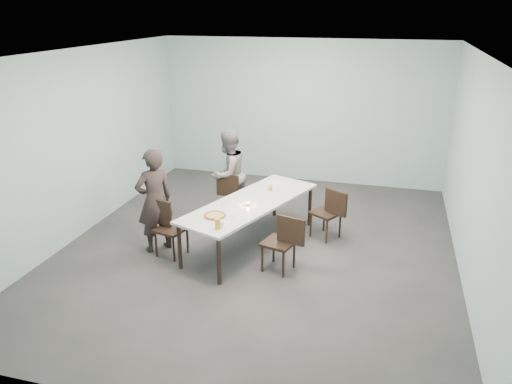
% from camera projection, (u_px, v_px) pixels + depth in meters
% --- Properties ---
extents(ground, '(7.00, 7.00, 0.00)m').
position_uv_depth(ground, '(258.00, 248.00, 7.90)').
color(ground, '#333335').
rests_on(ground, ground).
extents(room_shell, '(6.02, 7.02, 3.01)m').
position_uv_depth(room_shell, '(258.00, 123.00, 7.19)').
color(room_shell, '#A3CACE').
rests_on(room_shell, ground).
extents(table, '(1.76, 2.75, 0.75)m').
position_uv_depth(table, '(251.00, 205.00, 7.78)').
color(table, white).
rests_on(table, ground).
extents(chair_near_left, '(0.65, 0.51, 0.87)m').
position_uv_depth(chair_near_left, '(167.00, 224.00, 7.57)').
color(chair_near_left, black).
rests_on(chair_near_left, ground).
extents(chair_far_left, '(0.63, 0.46, 0.87)m').
position_uv_depth(chair_far_left, '(234.00, 195.00, 8.71)').
color(chair_far_left, black).
rests_on(chair_far_left, ground).
extents(chair_near_right, '(0.65, 0.52, 0.87)m').
position_uv_depth(chair_near_right, '(284.00, 240.00, 7.06)').
color(chair_near_right, black).
rests_on(chair_near_right, ground).
extents(chair_far_right, '(0.64, 0.58, 0.87)m').
position_uv_depth(chair_far_right, '(330.00, 210.00, 8.07)').
color(chair_far_right, black).
rests_on(chair_far_right, ground).
extents(diner_near, '(0.68, 0.71, 1.64)m').
position_uv_depth(diner_near, '(154.00, 201.00, 7.61)').
color(diner_near, black).
rests_on(diner_near, ground).
extents(diner_far, '(0.87, 0.96, 1.60)m').
position_uv_depth(diner_far, '(228.00, 174.00, 8.86)').
color(diner_far, slate).
rests_on(diner_far, ground).
extents(pizza, '(0.34, 0.34, 0.04)m').
position_uv_depth(pizza, '(215.00, 216.00, 7.19)').
color(pizza, white).
rests_on(pizza, table).
extents(side_plate, '(0.18, 0.18, 0.01)m').
position_uv_depth(side_plate, '(232.00, 214.00, 7.29)').
color(side_plate, white).
rests_on(side_plate, table).
extents(beer_glass, '(0.08, 0.08, 0.15)m').
position_uv_depth(beer_glass, '(218.00, 224.00, 6.77)').
color(beer_glass, gold).
rests_on(beer_glass, table).
extents(water_tumbler, '(0.08, 0.08, 0.09)m').
position_uv_depth(water_tumbler, '(221.00, 225.00, 6.83)').
color(water_tumbler, silver).
rests_on(water_tumbler, table).
extents(tealight, '(0.06, 0.06, 0.05)m').
position_uv_depth(tealight, '(248.00, 204.00, 7.60)').
color(tealight, silver).
rests_on(tealight, table).
extents(amber_tumbler, '(0.07, 0.07, 0.08)m').
position_uv_depth(amber_tumbler, '(270.00, 188.00, 8.22)').
color(amber_tumbler, gold).
rests_on(amber_tumbler, table).
extents(menu, '(0.36, 0.31, 0.01)m').
position_uv_depth(menu, '(277.00, 183.00, 8.55)').
color(menu, silver).
rests_on(menu, table).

